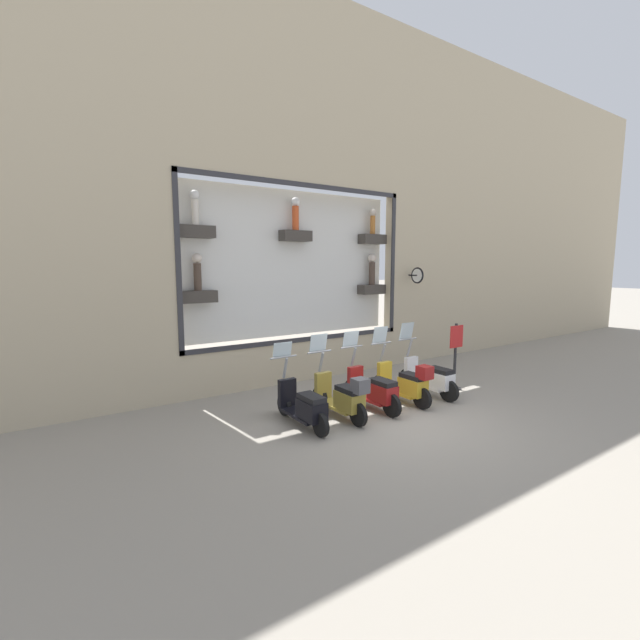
{
  "coord_description": "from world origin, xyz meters",
  "views": [
    {
      "loc": [
        -6.16,
        5.85,
        3.1
      ],
      "look_at": [
        2.03,
        0.37,
        1.82
      ],
      "focal_mm": 24.0,
      "sensor_mm": 36.0,
      "label": 1
    }
  ],
  "objects_px": {
    "scooter_yellow_1": "(406,383)",
    "scooter_olive_3": "(343,397)",
    "scooter_white_0": "(430,378)",
    "scooter_red_2": "(374,390)",
    "scooter_black_4": "(304,406)",
    "shop_sign_post": "(455,354)"
  },
  "relations": [
    {
      "from": "scooter_yellow_1",
      "to": "scooter_olive_3",
      "type": "height_order",
      "value": "scooter_yellow_1"
    },
    {
      "from": "scooter_yellow_1",
      "to": "scooter_white_0",
      "type": "bearing_deg",
      "value": -85.74
    },
    {
      "from": "scooter_white_0",
      "to": "scooter_red_2",
      "type": "xyz_separation_m",
      "value": [
        -0.0,
        1.77,
        -0.0
      ]
    },
    {
      "from": "scooter_white_0",
      "to": "scooter_yellow_1",
      "type": "relative_size",
      "value": 1.0
    },
    {
      "from": "scooter_olive_3",
      "to": "scooter_white_0",
      "type": "bearing_deg",
      "value": -88.53
    },
    {
      "from": "scooter_black_4",
      "to": "scooter_white_0",
      "type": "bearing_deg",
      "value": -89.87
    },
    {
      "from": "scooter_yellow_1",
      "to": "scooter_red_2",
      "type": "distance_m",
      "value": 0.89
    },
    {
      "from": "scooter_yellow_1",
      "to": "scooter_red_2",
      "type": "relative_size",
      "value": 1.0
    },
    {
      "from": "scooter_red_2",
      "to": "scooter_black_4",
      "type": "relative_size",
      "value": 1.01
    },
    {
      "from": "scooter_red_2",
      "to": "scooter_black_4",
      "type": "bearing_deg",
      "value": 90.19
    },
    {
      "from": "scooter_red_2",
      "to": "scooter_olive_3",
      "type": "relative_size",
      "value": 1.0
    },
    {
      "from": "scooter_red_2",
      "to": "shop_sign_post",
      "type": "xyz_separation_m",
      "value": [
        0.06,
        -2.72,
        0.47
      ]
    },
    {
      "from": "scooter_white_0",
      "to": "scooter_yellow_1",
      "type": "xyz_separation_m",
      "value": [
        -0.07,
        0.88,
        0.03
      ]
    },
    {
      "from": "scooter_black_4",
      "to": "scooter_red_2",
      "type": "bearing_deg",
      "value": -89.81
    },
    {
      "from": "shop_sign_post",
      "to": "scooter_yellow_1",
      "type": "bearing_deg",
      "value": 93.9
    },
    {
      "from": "scooter_olive_3",
      "to": "shop_sign_post",
      "type": "height_order",
      "value": "shop_sign_post"
    },
    {
      "from": "scooter_red_2",
      "to": "shop_sign_post",
      "type": "height_order",
      "value": "shop_sign_post"
    },
    {
      "from": "scooter_yellow_1",
      "to": "scooter_black_4",
      "type": "xyz_separation_m",
      "value": [
        0.06,
        2.65,
        -0.06
      ]
    },
    {
      "from": "scooter_yellow_1",
      "to": "shop_sign_post",
      "type": "relative_size",
      "value": 1.08
    },
    {
      "from": "scooter_olive_3",
      "to": "scooter_black_4",
      "type": "height_order",
      "value": "scooter_olive_3"
    },
    {
      "from": "scooter_red_2",
      "to": "scooter_white_0",
      "type": "bearing_deg",
      "value": -89.92
    },
    {
      "from": "scooter_red_2",
      "to": "shop_sign_post",
      "type": "bearing_deg",
      "value": -88.71
    }
  ]
}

